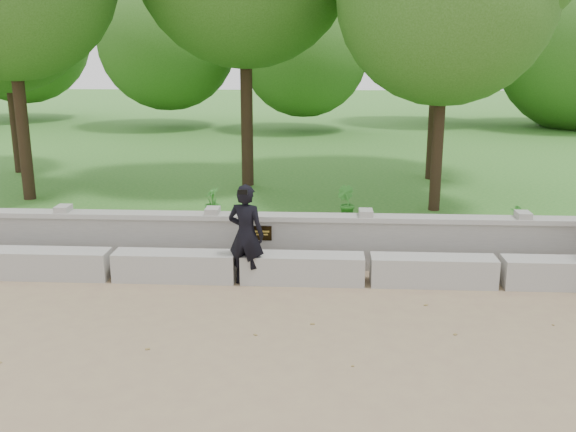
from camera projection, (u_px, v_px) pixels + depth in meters
The scene contains 8 objects.
ground at pixel (219, 333), 8.19m from camera, with size 80.00×80.00×0.00m, color #8C7956.
lawn at pixel (285, 152), 21.68m from camera, with size 40.00×22.00×0.25m, color #2C7023.
concrete_bench at pixel (238, 267), 9.97m from camera, with size 11.90×0.45×0.45m.
parapet_wall at pixel (243, 240), 10.58m from camera, with size 12.50×0.35×0.90m.
man_main at pixel (246, 235), 9.72m from camera, with size 0.65×0.60×1.57m.
shrub_b at pixel (346, 203), 12.60m from camera, with size 0.37×0.30×0.67m, color #37832C.
shrub_c at pixel (527, 226), 10.98m from camera, with size 0.57×0.50×0.64m, color #37832C.
shrub_d at pixel (213, 202), 12.83m from camera, with size 0.33×0.30×0.60m, color #37832C.
Camera 1 is at (1.30, -7.49, 3.51)m, focal length 40.00 mm.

